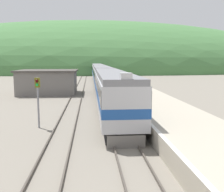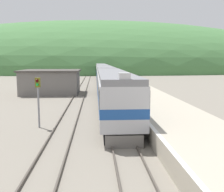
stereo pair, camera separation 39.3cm
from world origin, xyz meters
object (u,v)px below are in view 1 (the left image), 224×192
Objects in this scene: express_train_lead_car at (112,91)px; signal_post_siding at (38,92)px; carriage_second at (102,77)px; carriage_third at (98,72)px; carriage_fourth at (96,69)px.

signal_post_siding is at bearing -139.42° from express_train_lead_car.
express_train_lead_car is 21.42m from carriage_second.
express_train_lead_car is 1.07× the size of carriage_third.
signal_post_siding is at bearing -95.01° from carriage_fourth.
carriage_second is 1.00× the size of carriage_third.
express_train_lead_car is 1.07× the size of carriage_second.
express_train_lead_car is at bearing -90.00° from carriage_second.
carriage_second is at bearing 90.00° from express_train_lead_car.
carriage_third is at bearing 82.82° from signal_post_siding.
carriage_second is (0.00, 21.42, -0.01)m from express_train_lead_car.
carriage_fourth is at bearing 90.00° from express_train_lead_car.
carriage_third is at bearing 90.00° from express_train_lead_car.
express_train_lead_car is at bearing 40.58° from signal_post_siding.
express_train_lead_car is at bearing -90.00° from carriage_fourth.
carriage_second reaches higher than signal_post_siding.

